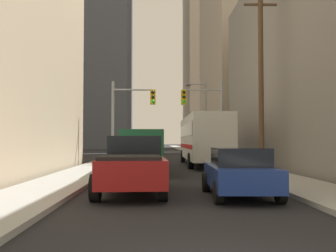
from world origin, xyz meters
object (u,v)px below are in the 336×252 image
(pickup_truck_red, at_px, (133,165))
(traffic_signal_near_left, at_px, (131,109))
(sedan_maroon, at_px, (150,148))
(city_bus, at_px, (203,138))
(cargo_van_green, at_px, (141,150))
(sedan_silver, at_px, (147,151))
(sedan_black, at_px, (145,155))
(traffic_signal_near_right, at_px, (204,109))
(sedan_grey, at_px, (149,149))
(sedan_blue, at_px, (239,172))

(pickup_truck_red, distance_m, traffic_signal_near_left, 15.37)
(sedan_maroon, distance_m, traffic_signal_near_left, 28.33)
(city_bus, height_order, cargo_van_green, city_bus)
(sedan_silver, distance_m, sedan_maroon, 19.99)
(city_bus, xyz_separation_m, sedan_black, (-4.06, -1.13, -1.16))
(sedan_silver, bearing_deg, sedan_maroon, 90.39)
(traffic_signal_near_left, bearing_deg, sedan_black, -58.32)
(cargo_van_green, bearing_deg, sedan_black, 90.12)
(pickup_truck_red, relative_size, sedan_black, 1.30)
(sedan_silver, distance_m, traffic_signal_near_right, 9.77)
(sedan_silver, xyz_separation_m, traffic_signal_near_right, (4.32, -8.14, 3.23))
(cargo_van_green, distance_m, sedan_grey, 29.86)
(sedan_grey, relative_size, traffic_signal_near_right, 0.70)
(traffic_signal_near_right, bearing_deg, sedan_silver, 117.94)
(traffic_signal_near_left, xyz_separation_m, traffic_signal_near_right, (5.26, -0.00, -0.01))
(sedan_blue, bearing_deg, traffic_signal_near_right, 86.90)
(cargo_van_green, xyz_separation_m, traffic_signal_near_left, (-1.06, 8.05, 2.72))
(traffic_signal_near_left, bearing_deg, city_bus, -6.33)
(city_bus, xyz_separation_m, traffic_signal_near_right, (0.16, 0.57, 2.08))
(sedan_grey, xyz_separation_m, sedan_maroon, (-0.05, 6.33, 0.00))
(city_bus, bearing_deg, sedan_blue, -92.63)
(cargo_van_green, bearing_deg, traffic_signal_near_right, 62.45)
(sedan_grey, xyz_separation_m, traffic_signal_near_left, (-0.85, -21.80, 3.24))
(sedan_silver, height_order, traffic_signal_near_right, traffic_signal_near_right)
(sedan_silver, relative_size, sedan_grey, 1.01)
(sedan_maroon, bearing_deg, sedan_black, -89.53)
(sedan_black, distance_m, traffic_signal_near_left, 3.81)
(pickup_truck_red, bearing_deg, sedan_maroon, 90.34)
(sedan_black, distance_m, sedan_grey, 23.50)
(sedan_grey, height_order, traffic_signal_near_right, traffic_signal_near_right)
(sedan_blue, distance_m, sedan_black, 14.79)
(cargo_van_green, xyz_separation_m, sedan_grey, (-0.21, 29.85, -0.52))
(city_bus, xyz_separation_m, sedan_grey, (-4.25, 22.37, -1.16))
(sedan_blue, bearing_deg, pickup_truck_red, 161.87)
(pickup_truck_red, height_order, sedan_blue, pickup_truck_red)
(sedan_blue, distance_m, traffic_signal_near_left, 17.01)
(city_bus, xyz_separation_m, cargo_van_green, (-4.04, -7.49, -0.64))
(sedan_black, bearing_deg, pickup_truck_red, -89.95)
(sedan_silver, distance_m, traffic_signal_near_left, 8.81)
(sedan_blue, relative_size, traffic_signal_near_right, 0.71)
(traffic_signal_near_left, height_order, traffic_signal_near_right, same)
(sedan_black, height_order, traffic_signal_near_left, traffic_signal_near_left)
(sedan_silver, height_order, traffic_signal_near_left, traffic_signal_near_left)
(pickup_truck_red, distance_m, sedan_silver, 23.16)
(sedan_blue, distance_m, traffic_signal_near_right, 16.45)
(sedan_silver, xyz_separation_m, sedan_maroon, (-0.14, 19.99, 0.00))
(pickup_truck_red, height_order, traffic_signal_near_left, traffic_signal_near_left)
(traffic_signal_near_left, bearing_deg, sedan_grey, 87.76)
(cargo_van_green, relative_size, sedan_maroon, 1.24)
(cargo_van_green, distance_m, traffic_signal_near_right, 9.48)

